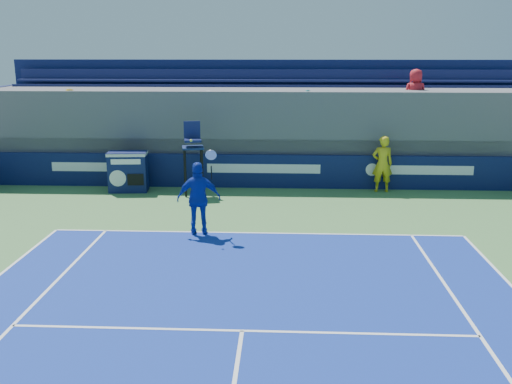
{
  "coord_description": "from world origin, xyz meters",
  "views": [
    {
      "loc": [
        0.68,
        -2.67,
        4.82
      ],
      "look_at": [
        0.0,
        11.5,
        1.25
      ],
      "focal_mm": 40.0,
      "sensor_mm": 36.0,
      "label": 1
    }
  ],
  "objects_px": {
    "ball_person": "(382,164)",
    "tennis_player": "(199,198)",
    "match_clock": "(128,171)",
    "umpire_chair": "(193,150)"
  },
  "relations": [
    {
      "from": "ball_person",
      "to": "match_clock",
      "type": "distance_m",
      "value": 8.76
    },
    {
      "from": "umpire_chair",
      "to": "tennis_player",
      "type": "bearing_deg",
      "value": -79.2
    },
    {
      "from": "ball_person",
      "to": "match_clock",
      "type": "relative_size",
      "value": 1.39
    },
    {
      "from": "umpire_chair",
      "to": "tennis_player",
      "type": "xyz_separation_m",
      "value": [
        0.81,
        -4.24,
        -0.54
      ]
    },
    {
      "from": "ball_person",
      "to": "tennis_player",
      "type": "bearing_deg",
      "value": 39.33
    },
    {
      "from": "ball_person",
      "to": "umpire_chair",
      "type": "relative_size",
      "value": 0.79
    },
    {
      "from": "ball_person",
      "to": "tennis_player",
      "type": "relative_size",
      "value": 0.76
    },
    {
      "from": "match_clock",
      "to": "tennis_player",
      "type": "xyz_separation_m",
      "value": [
        3.13,
        -4.59,
        0.25
      ]
    },
    {
      "from": "tennis_player",
      "to": "ball_person",
      "type": "bearing_deg",
      "value": 41.43
    },
    {
      "from": "match_clock",
      "to": "umpire_chair",
      "type": "height_order",
      "value": "umpire_chair"
    }
  ]
}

